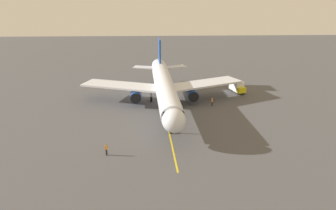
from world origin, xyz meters
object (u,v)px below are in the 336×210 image
(ground_crew_marshaller, at_px, (106,149))
(ground_crew_wing_walker, at_px, (212,102))
(airplane, at_px, (164,87))
(box_truck_near_nose, at_px, (237,87))

(ground_crew_marshaller, xyz_separation_m, ground_crew_wing_walker, (-18.63, -20.44, 0.00))
(airplane, distance_m, ground_crew_marshaller, 23.05)
(airplane, bearing_deg, ground_crew_marshaller, 66.95)
(airplane, bearing_deg, box_truck_near_nose, -153.29)
(ground_crew_wing_walker, relative_size, box_truck_near_nose, 0.35)
(ground_crew_marshaller, height_order, box_truck_near_nose, box_truck_near_nose)
(ground_crew_wing_walker, bearing_deg, box_truck_near_nose, -128.99)
(ground_crew_marshaller, bearing_deg, ground_crew_wing_walker, -132.35)
(airplane, distance_m, ground_crew_wing_walker, 10.20)
(ground_crew_marshaller, relative_size, ground_crew_wing_walker, 1.00)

